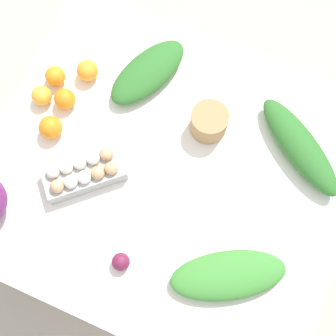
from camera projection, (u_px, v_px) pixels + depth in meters
ground_plane at (168, 216)px, 2.26m from camera, size 8.00×8.00×0.00m
dining_table at (168, 178)px, 1.64m from camera, size 1.21×1.07×0.75m
egg_carton at (84, 173)px, 1.50m from camera, size 0.27×0.26×0.09m
paper_bag at (209, 122)px, 1.55m from camera, size 0.12×0.12×0.10m
greens_bunch_dandelion at (228, 275)px, 1.41m from camera, size 0.38×0.31×0.06m
greens_bunch_kale at (300, 146)px, 1.53m from camera, size 0.38×0.32×0.08m
greens_bunch_scallion at (148, 72)px, 1.62m from camera, size 0.25×0.35×0.07m
beet_root at (121, 262)px, 1.43m from camera, size 0.06×0.06×0.06m
orange_0 at (55, 76)px, 1.61m from camera, size 0.07×0.07×0.07m
orange_1 at (65, 99)px, 1.58m from camera, size 0.07×0.07×0.07m
orange_2 at (51, 128)px, 1.55m from camera, size 0.08×0.08×0.08m
orange_3 at (42, 96)px, 1.59m from camera, size 0.07×0.07×0.07m
orange_4 at (87, 71)px, 1.62m from camera, size 0.08×0.08×0.08m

